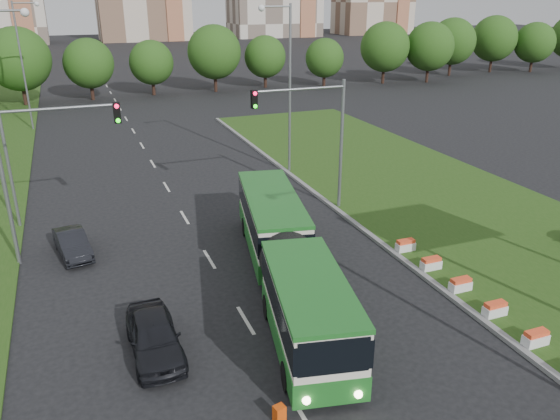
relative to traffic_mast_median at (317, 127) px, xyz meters
name	(u,v)px	position (x,y,z in m)	size (l,w,h in m)	color
ground	(312,306)	(-4.78, -10.00, -5.35)	(360.00, 360.00, 0.00)	black
grass_median	(445,204)	(8.22, -2.00, -5.27)	(14.00, 60.00, 0.15)	#244915
median_kerb	(349,219)	(1.27, -2.00, -5.26)	(0.30, 60.00, 0.18)	gray
lane_markings	(162,179)	(-7.78, 10.00, -5.35)	(0.20, 100.00, 0.01)	beige
flower_planters	(477,296)	(1.92, -12.50, -4.90)	(1.10, 11.50, 0.60)	white
traffic_mast_median	(317,127)	(0.00, 0.00, 0.00)	(5.76, 0.32, 8.00)	gray
traffic_mast_left	(37,157)	(-15.16, -1.00, 0.00)	(5.76, 0.32, 8.00)	gray
street_lamps	(185,127)	(-7.78, 0.00, 0.65)	(36.00, 60.00, 12.00)	gray
tree_line	(211,59)	(5.22, 45.00, -0.85)	(120.00, 8.00, 9.00)	#1F4B14
articulated_bus	(283,256)	(-5.41, -8.15, -3.69)	(2.56, 16.45, 2.71)	white
car_left_near	(154,336)	(-11.62, -10.88, -4.59)	(1.80, 4.47, 1.52)	black
car_left_far	(72,244)	(-14.20, -0.97, -4.71)	(1.36, 3.89, 1.28)	black
pedestrian	(286,351)	(-7.44, -13.67, -4.45)	(0.65, 0.43, 1.79)	gray
shopping_trolley	(279,414)	(-8.56, -15.87, -5.05)	(0.35, 0.37, 0.60)	#E8490C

